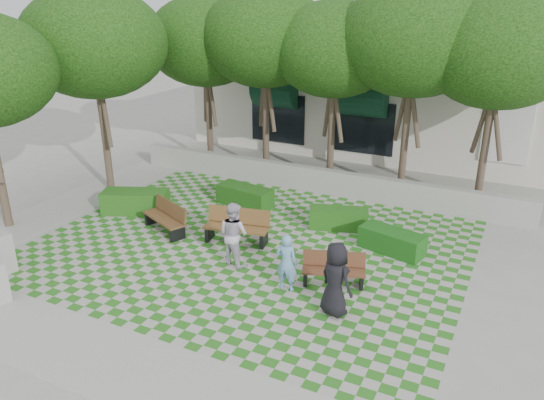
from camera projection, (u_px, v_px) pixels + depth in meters
The scene contains 17 objects.
ground at pixel (231, 262), 14.54m from camera, with size 90.00×90.00×0.00m, color gray.
lawn at pixel (249, 247), 15.38m from camera, with size 12.00×12.00×0.00m, color #2B721E.
sidewalk_south at pixel (113, 362), 10.63m from camera, with size 16.00×2.00×0.01m, color #9E9B93.
sidewalk_west at pixel (67, 206), 18.35m from camera, with size 2.00×12.00×0.01m, color #9E9B93.
retaining_wall at pixel (316, 180), 19.55m from camera, with size 15.00×0.36×0.90m, color #9E9B93.
bench_east at pixel (334, 270), 13.35m from camera, with size 1.66×1.02×0.83m.
bench_mid at pixel (237, 227), 15.59m from camera, with size 1.99×0.97×1.00m.
bench_west at pixel (166, 218), 16.28m from camera, with size 1.86×1.26×0.93m.
hedge_east at pixel (392, 241), 15.04m from camera, with size 1.83×0.73×0.64m, color #154B14.
hedge_midright at pixel (339, 219), 16.56m from camera, with size 1.80×0.72×0.63m, color #1E5215.
hedge_midleft at pixel (245, 196), 18.28m from camera, with size 1.96×0.79×0.69m, color #194713.
hedge_west at pixel (136, 202), 17.72m from camera, with size 2.15×0.86×0.75m, color #1F5115.
person_blue at pixel (287, 262), 12.96m from camera, with size 0.55×0.36×1.50m, color #70A4CD.
person_dark at pixel (336, 279), 11.94m from camera, with size 0.87×0.57×1.78m, color black.
person_white at pixel (234, 234), 14.16m from camera, with size 0.87×0.68×1.78m, color silver.
tree_row at pixel (268, 46), 18.37m from camera, with size 17.70×13.40×7.41m.
building at pixel (399, 92), 24.97m from camera, with size 18.00×8.92×5.15m.
Camera 1 is at (6.73, -11.06, 6.93)m, focal length 35.00 mm.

